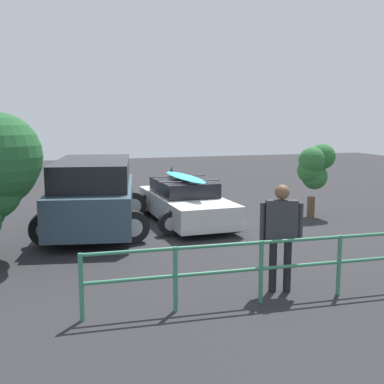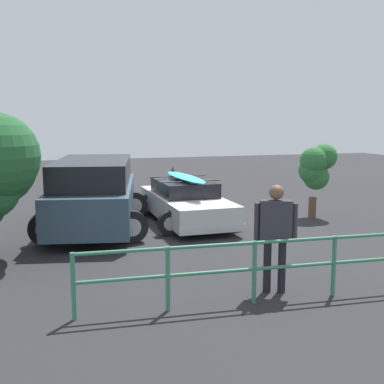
{
  "view_description": "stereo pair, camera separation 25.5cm",
  "coord_description": "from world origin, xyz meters",
  "px_view_note": "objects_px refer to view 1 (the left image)",
  "views": [
    {
      "loc": [
        3.55,
        12.48,
        2.92
      ],
      "look_at": [
        -0.31,
        0.38,
        0.95
      ],
      "focal_mm": 45.0,
      "sensor_mm": 36.0,
      "label": 1
    },
    {
      "loc": [
        3.3,
        12.56,
        2.92
      ],
      "look_at": [
        -0.31,
        0.38,
        0.95
      ],
      "focal_mm": 45.0,
      "sensor_mm": 36.0,
      "label": 2
    }
  ],
  "objects_px": {
    "person_bystander": "(281,228)",
    "bush_near_left": "(315,167)",
    "sedan_car": "(185,202)",
    "suv_car": "(94,194)"
  },
  "relations": [
    {
      "from": "suv_car",
      "to": "person_bystander",
      "type": "xyz_separation_m",
      "value": [
        -2.48,
        5.49,
        0.14
      ]
    },
    {
      "from": "person_bystander",
      "to": "suv_car",
      "type": "bearing_deg",
      "value": -65.71
    },
    {
      "from": "person_bystander",
      "to": "bush_near_left",
      "type": "relative_size",
      "value": 0.85
    },
    {
      "from": "sedan_car",
      "to": "suv_car",
      "type": "bearing_deg",
      "value": 5.71
    },
    {
      "from": "suv_car",
      "to": "person_bystander",
      "type": "distance_m",
      "value": 6.03
    },
    {
      "from": "sedan_car",
      "to": "bush_near_left",
      "type": "xyz_separation_m",
      "value": [
        -3.86,
        0.42,
        0.92
      ]
    },
    {
      "from": "sedan_car",
      "to": "bush_near_left",
      "type": "relative_size",
      "value": 2.03
    },
    {
      "from": "sedan_car",
      "to": "person_bystander",
      "type": "bearing_deg",
      "value": 89.34
    },
    {
      "from": "suv_car",
      "to": "person_bystander",
      "type": "height_order",
      "value": "suv_car"
    },
    {
      "from": "suv_car",
      "to": "bush_near_left",
      "type": "relative_size",
      "value": 2.33
    }
  ]
}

